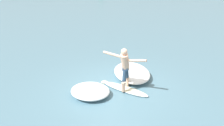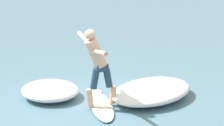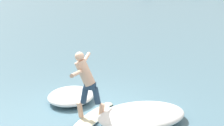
# 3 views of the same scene
# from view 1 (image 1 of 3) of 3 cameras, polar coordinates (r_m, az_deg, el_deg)

# --- Properties ---
(ground_plane) EXTENTS (200.00, 200.00, 0.00)m
(ground_plane) POSITION_cam_1_polar(r_m,az_deg,el_deg) (8.54, 0.94, -6.89)
(ground_plane) COLOR slate
(surfboard) EXTENTS (0.82, 2.18, 0.20)m
(surfboard) POSITION_cam_1_polar(r_m,az_deg,el_deg) (8.53, 3.27, -6.72)
(surfboard) COLOR beige
(surfboard) RESTS_ON ground
(surfer) EXTENTS (0.93, 1.50, 1.69)m
(surfer) POSITION_cam_1_polar(r_m,az_deg,el_deg) (7.98, 3.43, -0.63)
(surfer) COLOR #DBAA8D
(surfer) RESTS_ON surfboard
(wave_foam_at_tail) EXTENTS (2.55, 2.70, 0.36)m
(wave_foam_at_tail) POSITION_cam_1_polar(r_m,az_deg,el_deg) (9.56, 5.20, -2.44)
(wave_foam_at_tail) COLOR white
(wave_foam_at_tail) RESTS_ON ground
(wave_foam_at_nose) EXTENTS (1.71, 1.81, 0.34)m
(wave_foam_at_nose) POSITION_cam_1_polar(r_m,az_deg,el_deg) (8.12, -5.70, -7.28)
(wave_foam_at_nose) COLOR white
(wave_foam_at_nose) RESTS_ON ground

